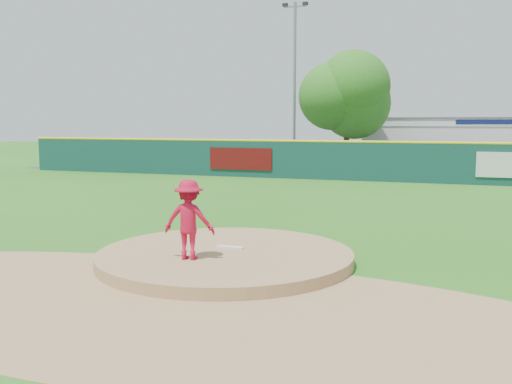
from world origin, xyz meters
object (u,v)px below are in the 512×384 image
(playground_slide, at_px, (148,155))
(deciduous_tree, at_px, (347,97))
(light_pole_left, at_px, (295,77))
(pitcher, at_px, (189,219))
(van, at_px, (418,158))
(pool_building_grp, at_px, (478,141))

(playground_slide, height_order, deciduous_tree, deciduous_tree)
(light_pole_left, bearing_deg, pitcher, -78.68)
(van, xyz_separation_m, light_pole_left, (-8.40, 1.75, 5.24))
(pool_building_grp, distance_m, playground_slide, 23.01)
(pitcher, bearing_deg, playground_slide, -66.53)
(playground_slide, distance_m, light_pole_left, 11.31)
(deciduous_tree, relative_size, light_pole_left, 0.67)
(pool_building_grp, height_order, deciduous_tree, deciduous_tree)
(pool_building_grp, xyz_separation_m, playground_slide, (-21.21, -8.89, -0.89))
(pitcher, bearing_deg, van, -104.35)
(light_pole_left, bearing_deg, deciduous_tree, -26.57)
(pitcher, distance_m, light_pole_left, 28.87)
(playground_slide, bearing_deg, pitcher, -58.34)
(pitcher, height_order, light_pole_left, light_pole_left)
(pitcher, bearing_deg, pool_building_grp, -109.24)
(playground_slide, xyz_separation_m, deciduous_tree, (13.21, 1.89, 3.78))
(light_pole_left, bearing_deg, pool_building_grp, 22.60)
(playground_slide, bearing_deg, light_pole_left, 22.92)
(pitcher, relative_size, pool_building_grp, 0.11)
(playground_slide, xyz_separation_m, light_pole_left, (9.21, 3.89, 5.28))
(van, bearing_deg, pool_building_grp, -20.25)
(pitcher, relative_size, playground_slide, 0.58)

